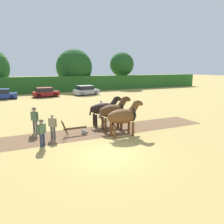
% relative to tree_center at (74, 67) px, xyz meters
% --- Properties ---
extents(ground_plane, '(240.00, 240.00, 0.00)m').
position_rel_tree_center_xyz_m(ground_plane, '(-8.84, -34.79, -4.60)').
color(ground_plane, '#A88E4C').
extents(plowed_furrow_strip, '(21.06, 3.35, 0.01)m').
position_rel_tree_center_xyz_m(plowed_furrow_strip, '(-9.72, -30.54, -4.59)').
color(plowed_furrow_strip, brown).
rests_on(plowed_furrow_strip, ground).
extents(hedgerow, '(76.56, 1.73, 2.92)m').
position_rel_tree_center_xyz_m(hedgerow, '(-8.84, -2.91, -3.14)').
color(hedgerow, '#286023').
rests_on(hedgerow, ground).
extents(tree_center, '(7.33, 7.33, 8.27)m').
position_rel_tree_center_xyz_m(tree_center, '(0.00, 0.00, 0.00)').
color(tree_center, '#4C3823').
rests_on(tree_center, ground).
extents(tree_center_right, '(5.34, 5.34, 7.92)m').
position_rel_tree_center_xyz_m(tree_center_right, '(10.87, -0.49, 0.64)').
color(tree_center_right, '#4C3823').
rests_on(tree_center_right, ground).
extents(draft_horse_lead_left, '(2.79, 1.06, 2.38)m').
position_rel_tree_center_xyz_m(draft_horse_lead_left, '(-6.49, -32.18, -3.26)').
color(draft_horse_lead_left, brown).
rests_on(draft_horse_lead_left, ground).
extents(draft_horse_lead_right, '(2.65, 1.01, 2.47)m').
position_rel_tree_center_xyz_m(draft_horse_lead_right, '(-6.45, -30.61, -3.19)').
color(draft_horse_lead_right, '#513319').
rests_on(draft_horse_lead_right, ground).
extents(draft_horse_trail_left, '(2.84, 0.97, 2.30)m').
position_rel_tree_center_xyz_m(draft_horse_trail_left, '(-6.42, -29.05, -3.28)').
color(draft_horse_trail_left, black).
rests_on(draft_horse_trail_left, ground).
extents(plow, '(1.78, 0.47, 1.13)m').
position_rel_tree_center_xyz_m(plow, '(-9.16, -30.55, -4.27)').
color(plow, '#4C331E').
rests_on(plow, ground).
extents(farmer_at_plow, '(0.46, 0.49, 1.55)m').
position_rel_tree_center_xyz_m(farmer_at_plow, '(-10.81, -30.69, -3.71)').
color(farmer_at_plow, '#4C4C4C').
rests_on(farmer_at_plow, ground).
extents(farmer_beside_team, '(0.27, 0.65, 1.63)m').
position_rel_tree_center_xyz_m(farmer_beside_team, '(-5.80, -26.90, -3.66)').
color(farmer_beside_team, '#38332D').
rests_on(farmer_beside_team, ground).
extents(farmer_onlooker_left, '(0.54, 0.42, 1.58)m').
position_rel_tree_center_xyz_m(farmer_onlooker_left, '(-11.66, -31.90, -3.69)').
color(farmer_onlooker_left, '#28334C').
rests_on(farmer_onlooker_left, ground).
extents(farmer_onlooker_right, '(0.47, 0.57, 1.79)m').
position_rel_tree_center_xyz_m(farmer_onlooker_right, '(-11.66, -28.89, -3.53)').
color(farmer_onlooker_right, '#4C4C4C').
rests_on(farmer_onlooker_right, ground).
extents(parked_car_left, '(4.11, 2.11, 1.48)m').
position_rel_tree_center_xyz_m(parked_car_left, '(-13.70, -9.05, -3.88)').
color(parked_car_left, navy).
rests_on(parked_car_left, ground).
extents(parked_car_center_left, '(4.04, 1.96, 1.47)m').
position_rel_tree_center_xyz_m(parked_car_center_left, '(-7.58, -9.29, -3.88)').
color(parked_car_center_left, maroon).
rests_on(parked_car_center_left, ground).
extents(parked_car_center, '(4.37, 2.42, 1.59)m').
position_rel_tree_center_xyz_m(parked_car_center, '(-1.03, -9.69, -3.84)').
color(parked_car_center, '#A8A8B2').
rests_on(parked_car_center, ground).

